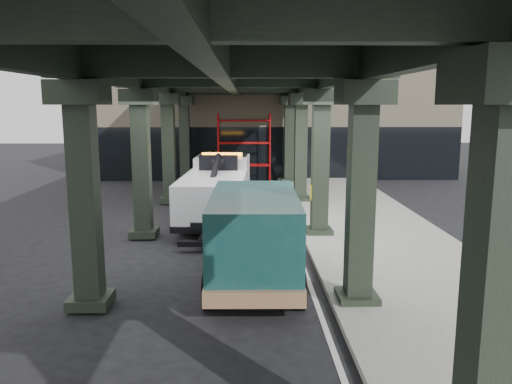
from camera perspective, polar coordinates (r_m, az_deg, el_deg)
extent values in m
plane|color=black|center=(15.35, -1.47, -7.11)|extent=(90.00, 90.00, 0.00)
cube|color=gray|center=(17.81, 13.24, -4.72)|extent=(5.00, 40.00, 0.15)
cube|color=silver|center=(17.34, 4.20, -5.11)|extent=(0.12, 38.00, 0.01)
cube|color=black|center=(5.67, 25.81, -11.74)|extent=(0.55, 0.55, 5.00)
cube|color=black|center=(11.15, 11.87, -0.61)|extent=(0.55, 0.55, 5.00)
cube|color=black|center=(10.97, 12.29, 11.02)|extent=(1.10, 1.10, 0.50)
cube|color=black|center=(11.79, 11.46, -11.77)|extent=(0.90, 0.90, 0.24)
cube|color=black|center=(16.98, 7.34, 3.09)|extent=(0.55, 0.55, 5.00)
cube|color=black|center=(16.86, 7.51, 10.70)|extent=(1.10, 1.10, 0.50)
cube|color=black|center=(17.41, 7.17, -4.51)|extent=(0.90, 0.90, 0.24)
cube|color=black|center=(22.90, 5.13, 4.89)|extent=(0.55, 0.55, 5.00)
cube|color=black|center=(22.81, 5.22, 10.53)|extent=(1.10, 1.10, 0.50)
cube|color=black|center=(23.22, 5.04, -0.82)|extent=(0.90, 0.90, 0.24)
cube|color=black|center=(28.85, 3.82, 5.94)|extent=(0.55, 0.55, 5.00)
cube|color=black|center=(28.78, 3.88, 10.41)|extent=(1.10, 1.10, 0.50)
cube|color=black|center=(29.11, 3.77, 1.38)|extent=(0.90, 0.90, 0.24)
cube|color=black|center=(11.40, -18.97, -0.71)|extent=(0.55, 0.55, 5.00)
cube|color=black|center=(11.23, -19.63, 10.65)|extent=(1.10, 1.10, 0.50)
cube|color=black|center=(12.03, -18.34, -11.64)|extent=(0.90, 0.90, 0.24)
cube|color=black|center=(17.15, -12.93, 2.99)|extent=(0.55, 0.55, 5.00)
cube|color=black|center=(17.03, -13.23, 10.52)|extent=(1.10, 1.10, 0.50)
cube|color=black|center=(17.57, -12.64, -4.54)|extent=(0.90, 0.90, 0.24)
cube|color=black|center=(23.03, -9.94, 4.81)|extent=(0.55, 0.55, 5.00)
cube|color=black|center=(22.94, -10.11, 10.41)|extent=(1.10, 1.10, 0.50)
cube|color=black|center=(23.34, -9.77, -0.87)|extent=(0.90, 0.90, 0.24)
cube|color=black|center=(28.95, -8.15, 5.88)|extent=(0.55, 0.55, 5.00)
cube|color=black|center=(28.88, -8.27, 10.33)|extent=(1.10, 1.10, 0.50)
cube|color=black|center=(29.20, -8.04, 1.33)|extent=(0.90, 0.90, 0.24)
cube|color=black|center=(16.89, 7.57, 13.42)|extent=(0.35, 32.00, 1.10)
cube|color=black|center=(17.07, -13.34, 13.21)|extent=(0.35, 32.00, 1.10)
cube|color=black|center=(16.71, -2.94, 13.53)|extent=(0.35, 32.00, 1.10)
cube|color=black|center=(16.77, -2.96, 15.92)|extent=(7.40, 32.00, 0.30)
cube|color=#C6B793|center=(34.73, 1.98, 9.11)|extent=(22.00, 10.00, 8.00)
cylinder|color=red|center=(29.72, -4.27, 5.09)|extent=(0.08, 0.08, 4.00)
cylinder|color=red|center=(28.92, -4.35, 4.95)|extent=(0.08, 0.08, 4.00)
cylinder|color=red|center=(29.71, 1.54, 5.11)|extent=(0.08, 0.08, 4.00)
cylinder|color=red|center=(28.92, 1.61, 4.98)|extent=(0.08, 0.08, 4.00)
cylinder|color=red|center=(29.78, -1.36, 3.19)|extent=(3.00, 0.08, 0.08)
cylinder|color=red|center=(29.65, -1.37, 5.68)|extent=(3.00, 0.08, 0.08)
cylinder|color=red|center=(29.59, -1.38, 8.19)|extent=(3.00, 0.08, 0.08)
cube|color=black|center=(19.45, -4.48, -1.48)|extent=(1.32, 7.13, 0.24)
cube|color=white|center=(21.67, -3.81, 1.87)|extent=(2.34, 2.38, 1.70)
cube|color=white|center=(22.72, -3.55, 1.04)|extent=(2.25, 0.78, 0.85)
cube|color=black|center=(21.85, -3.77, 3.18)|extent=(2.14, 1.34, 0.80)
cube|color=white|center=(18.27, -4.87, -0.26)|extent=(2.52, 4.84, 1.32)
cube|color=orange|center=(21.38, -3.89, 4.30)|extent=(1.71, 0.35, 0.15)
cube|color=black|center=(19.99, -4.29, 3.36)|extent=(1.54, 0.65, 0.57)
cylinder|color=black|center=(18.35, -4.84, 2.02)|extent=(0.40, 3.31, 1.27)
cube|color=black|center=(16.14, -5.82, -5.08)|extent=(0.35, 1.34, 0.17)
cube|color=black|center=(15.53, -6.14, -5.88)|extent=(1.52, 0.32, 0.17)
cylinder|color=black|center=(22.23, -6.38, -0.44)|extent=(0.39, 1.06, 1.04)
cylinder|color=silver|center=(22.23, -6.38, -0.44)|extent=(0.40, 0.59, 0.57)
cylinder|color=black|center=(22.03, -1.02, -0.47)|extent=(0.39, 1.06, 1.04)
cylinder|color=silver|center=(22.03, -1.02, -0.47)|extent=(0.40, 0.59, 0.57)
cylinder|color=black|center=(19.21, -7.70, -2.11)|extent=(0.39, 1.06, 1.04)
cylinder|color=silver|center=(19.21, -7.70, -2.11)|extent=(0.40, 0.59, 0.57)
cylinder|color=black|center=(18.98, -1.49, -2.17)|extent=(0.39, 1.06, 1.04)
cylinder|color=silver|center=(18.98, -1.49, -2.17)|extent=(0.40, 0.59, 0.57)
cylinder|color=black|center=(18.03, -8.34, -2.93)|extent=(0.39, 1.06, 1.04)
cylinder|color=silver|center=(18.03, -8.34, -2.93)|extent=(0.40, 0.59, 0.57)
cylinder|color=black|center=(17.78, -1.72, -3.00)|extent=(0.39, 1.06, 1.04)
cylinder|color=silver|center=(17.78, -1.72, -3.00)|extent=(0.40, 0.59, 0.57)
cube|color=#103C3A|center=(15.22, -0.22, -3.54)|extent=(2.07, 1.13, 0.90)
cube|color=#103C3A|center=(12.45, -0.21, -4.71)|extent=(2.18, 4.54, 1.95)
cube|color=#986F4D|center=(13.06, -0.21, -7.67)|extent=(2.23, 5.64, 0.35)
cube|color=black|center=(14.66, -0.22, -0.86)|extent=(1.96, 0.46, 0.83)
cube|color=black|center=(12.62, -0.21, -2.16)|extent=(2.19, 3.64, 0.55)
cube|color=silver|center=(15.83, -0.22, -4.51)|extent=(2.01, 0.15, 0.30)
cylinder|color=black|center=(15.33, -3.99, -5.51)|extent=(0.29, 0.85, 0.84)
cylinder|color=silver|center=(15.33, -3.99, -5.51)|extent=(0.33, 0.47, 0.46)
cylinder|color=black|center=(15.34, 3.54, -5.51)|extent=(0.29, 0.85, 0.84)
cylinder|color=silver|center=(15.34, 3.54, -5.51)|extent=(0.33, 0.47, 0.46)
cylinder|color=black|center=(11.35, -5.36, -11.18)|extent=(0.29, 0.85, 0.84)
cylinder|color=silver|center=(11.35, -5.36, -11.18)|extent=(0.33, 0.47, 0.46)
cylinder|color=black|center=(11.35, 4.97, -11.17)|extent=(0.29, 0.85, 0.84)
cylinder|color=silver|center=(11.35, 4.97, -11.17)|extent=(0.33, 0.47, 0.46)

